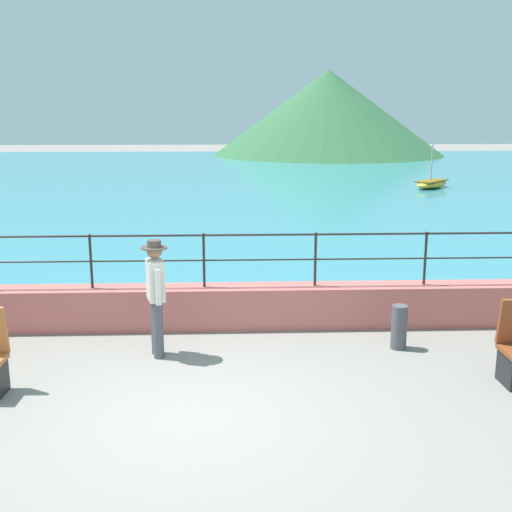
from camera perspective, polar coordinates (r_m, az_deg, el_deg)
ground_plane at (r=7.86m, az=-5.48°, el=-14.08°), size 120.00×120.00×0.00m
promenade_wall at (r=10.69m, az=-4.61°, el=-4.57°), size 20.00×0.56×0.70m
railing at (r=10.44m, az=-4.70°, el=0.54°), size 18.44×0.04×0.90m
lake_water at (r=33.02m, az=-3.09°, el=6.83°), size 64.00×44.32×0.06m
hill_main at (r=51.54m, az=6.47°, el=12.61°), size 18.20×18.20×6.59m
person_walking at (r=9.37m, az=-8.96°, el=-3.22°), size 0.38×0.55×1.75m
bollard at (r=9.97m, az=12.69°, el=-6.23°), size 0.24×0.24×0.68m
boat_2 at (r=30.31m, az=15.44°, el=6.27°), size 2.24×2.29×2.10m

